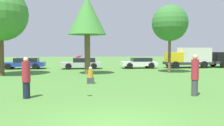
# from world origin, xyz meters

# --- Properties ---
(person_thrower) EXTENTS (0.37, 0.37, 1.84)m
(person_thrower) POSITION_xyz_m (-3.46, 4.35, 0.93)
(person_thrower) COLOR #191E33
(person_thrower) RESTS_ON ground
(person_catcher) EXTENTS (0.35, 0.35, 1.96)m
(person_catcher) POSITION_xyz_m (4.27, 4.17, 1.00)
(person_catcher) COLOR #3F3F47
(person_catcher) RESTS_ON ground
(frisbee) EXTENTS (0.27, 0.25, 0.18)m
(frisbee) POSITION_xyz_m (-1.11, 3.97, 1.87)
(frisbee) COLOR #F21E72
(bystander_sitting) EXTENTS (0.45, 0.38, 1.08)m
(bystander_sitting) POSITION_xyz_m (-0.59, 8.61, 0.44)
(bystander_sitting) COLOR #3F3F47
(bystander_sitting) RESTS_ON ground
(tree_0) EXTENTS (4.45, 4.45, 7.28)m
(tree_0) POSITION_xyz_m (-7.87, 13.64, 5.04)
(tree_0) COLOR brown
(tree_0) RESTS_ON ground
(tree_1) EXTENTS (3.31, 3.31, 6.76)m
(tree_1) POSITION_xyz_m (-0.84, 14.22, 5.03)
(tree_1) COLOR brown
(tree_1) RESTS_ON ground
(tree_2) EXTENTS (3.29, 3.29, 6.20)m
(tree_2) POSITION_xyz_m (6.67, 14.58, 4.54)
(tree_2) COLOR brown
(tree_2) RESTS_ON ground
(parked_car_blue) EXTENTS (4.63, 2.16, 1.21)m
(parked_car_blue) POSITION_xyz_m (-7.84, 20.38, 0.64)
(parked_car_blue) COLOR #1E389E
(parked_car_blue) RESTS_ON ground
(parked_car_silver) EXTENTS (4.44, 2.05, 1.21)m
(parked_car_silver) POSITION_xyz_m (-1.49, 19.81, 0.64)
(parked_car_silver) COLOR #B2B2B7
(parked_car_silver) RESTS_ON ground
(parked_car_white) EXTENTS (4.07, 2.04, 1.19)m
(parked_car_white) POSITION_xyz_m (5.01, 19.88, 0.65)
(parked_car_white) COLOR silver
(parked_car_white) RESTS_ON ground
(delivery_truck_yellow) EXTENTS (5.55, 2.34, 2.35)m
(delivery_truck_yellow) POSITION_xyz_m (10.91, 20.01, 1.27)
(delivery_truck_yellow) COLOR #2D2D33
(delivery_truck_yellow) RESTS_ON ground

